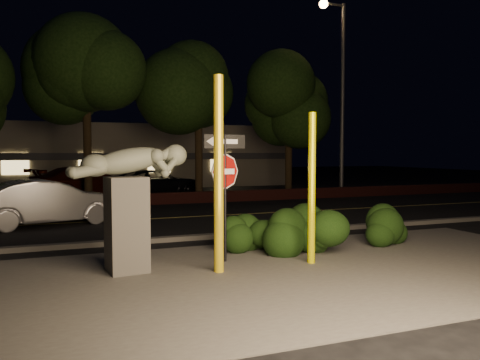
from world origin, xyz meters
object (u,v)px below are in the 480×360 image
at_px(streetlight, 339,81).
at_px(parked_car_dark, 156,183).
at_px(signpost, 225,172).
at_px(yellow_pole_left, 219,175).
at_px(parked_car_darkred, 88,182).
at_px(silver_sedan, 48,202).
at_px(sculpture, 128,194).
at_px(yellow_pole_right, 312,189).

distance_m(streetlight, parked_car_dark, 10.66).
height_order(signpost, parked_car_dark, signpost).
distance_m(yellow_pole_left, streetlight, 16.91).
bearing_deg(parked_car_darkred, parked_car_dark, -118.62).
bearing_deg(silver_sedan, streetlight, -85.83).
distance_m(sculpture, parked_car_dark, 15.03).
bearing_deg(signpost, parked_car_dark, 81.93).
bearing_deg(parked_car_dark, streetlight, -120.43).
xyz_separation_m(sculpture, parked_car_dark, (3.25, 14.66, -0.80)).
relative_size(streetlight, silver_sedan, 2.28).
bearing_deg(yellow_pole_right, streetlight, 55.41).
relative_size(yellow_pole_right, streetlight, 0.31).
bearing_deg(signpost, silver_sedan, 115.55).
xyz_separation_m(signpost, streetlight, (10.22, 11.80, 4.00)).
height_order(yellow_pole_left, streetlight, streetlight).
bearing_deg(yellow_pole_left, parked_car_darkred, 95.73).
relative_size(yellow_pole_right, silver_sedan, 0.70).
distance_m(sculpture, parked_car_darkred, 14.96).
bearing_deg(parked_car_darkred, silver_sedan, 145.78).
distance_m(yellow_pole_right, silver_sedan, 8.86).
distance_m(yellow_pole_left, signpost, 0.84).
relative_size(silver_sedan, parked_car_dark, 0.89).
relative_size(yellow_pole_right, sculpture, 1.27).
relative_size(yellow_pole_left, sculpture, 1.52).
bearing_deg(signpost, streetlight, 46.21).
bearing_deg(parked_car_darkred, streetlight, -127.72).
distance_m(yellow_pole_right, streetlight, 15.83).
relative_size(sculpture, silver_sedan, 0.56).
bearing_deg(yellow_pole_right, signpost, 155.11).
bearing_deg(silver_sedan, parked_car_dark, -47.87).
height_order(yellow_pole_left, sculpture, yellow_pole_left).
bearing_deg(sculpture, parked_car_darkred, 82.56).
bearing_deg(signpost, yellow_pole_right, -27.79).
bearing_deg(sculpture, streetlight, 36.89).
bearing_deg(parked_car_dark, signpost, 161.65).
relative_size(signpost, parked_car_darkred, 0.48).
bearing_deg(yellow_pole_left, streetlight, 49.80).
xyz_separation_m(streetlight, silver_sedan, (-13.73, -5.32, -5.14)).
xyz_separation_m(parked_car_darkred, parked_car_dark, (3.27, -0.28, -0.10)).
bearing_deg(yellow_pole_right, yellow_pole_left, -179.67).
bearing_deg(parked_car_darkred, yellow_pole_right, 169.10).
bearing_deg(yellow_pole_right, parked_car_darkred, 102.74).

